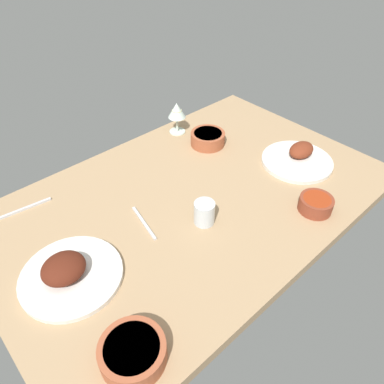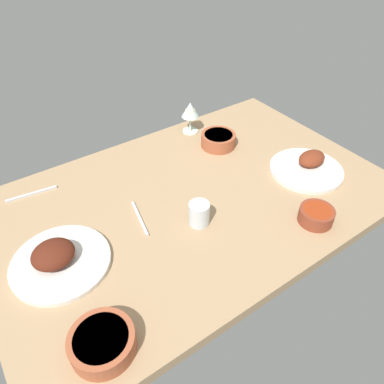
{
  "view_description": "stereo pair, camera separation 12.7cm",
  "coord_description": "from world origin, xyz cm",
  "px_view_note": "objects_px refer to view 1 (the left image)",
  "views": [
    {
      "loc": [
        -65.27,
        -71.49,
        89.01
      ],
      "look_at": [
        0.0,
        0.0,
        6.0
      ],
      "focal_mm": 34.0,
      "sensor_mm": 36.0,
      "label": 1
    },
    {
      "loc": [
        -55.32,
        -79.44,
        89.01
      ],
      "look_at": [
        0.0,
        0.0,
        6.0
      ],
      "focal_mm": 34.0,
      "sensor_mm": 36.0,
      "label": 2
    }
  ],
  "objects_px": {
    "plate_far_side": "(68,273)",
    "fork_loose": "(25,208)",
    "bowl_pasta": "(208,138)",
    "bowl_onions": "(133,352)",
    "water_tumbler": "(204,213)",
    "spoon_loose": "(144,223)",
    "plate_near_viewer": "(298,158)",
    "wine_glass": "(177,112)",
    "bowl_sauce": "(316,204)"
  },
  "relations": [
    {
      "from": "plate_far_side",
      "to": "fork_loose",
      "type": "xyz_separation_m",
      "value": [
        0.02,
        0.36,
        -0.02
      ]
    },
    {
      "from": "bowl_pasta",
      "to": "fork_loose",
      "type": "bearing_deg",
      "value": 170.14
    },
    {
      "from": "plate_far_side",
      "to": "bowl_onions",
      "type": "xyz_separation_m",
      "value": [
        0.0,
        -0.31,
        0.01
      ]
    },
    {
      "from": "bowl_onions",
      "to": "water_tumbler",
      "type": "height_order",
      "value": "water_tumbler"
    },
    {
      "from": "bowl_pasta",
      "to": "spoon_loose",
      "type": "height_order",
      "value": "bowl_pasta"
    },
    {
      "from": "bowl_pasta",
      "to": "water_tumbler",
      "type": "xyz_separation_m",
      "value": [
        -0.33,
        -0.32,
        0.01
      ]
    },
    {
      "from": "bowl_onions",
      "to": "bowl_pasta",
      "type": "distance_m",
      "value": 0.93
    },
    {
      "from": "plate_near_viewer",
      "to": "bowl_pasta",
      "type": "height_order",
      "value": "plate_near_viewer"
    },
    {
      "from": "bowl_onions",
      "to": "wine_glass",
      "type": "relative_size",
      "value": 1.13
    },
    {
      "from": "bowl_pasta",
      "to": "wine_glass",
      "type": "height_order",
      "value": "wine_glass"
    },
    {
      "from": "bowl_onions",
      "to": "bowl_sauce",
      "type": "height_order",
      "value": "bowl_onions"
    },
    {
      "from": "bowl_sauce",
      "to": "bowl_pasta",
      "type": "relative_size",
      "value": 0.79
    },
    {
      "from": "plate_near_viewer",
      "to": "bowl_onions",
      "type": "bearing_deg",
      "value": -167.78
    },
    {
      "from": "bowl_sauce",
      "to": "wine_glass",
      "type": "relative_size",
      "value": 0.81
    },
    {
      "from": "plate_far_side",
      "to": "bowl_onions",
      "type": "distance_m",
      "value": 0.31
    },
    {
      "from": "wine_glass",
      "to": "water_tumbler",
      "type": "xyz_separation_m",
      "value": [
        -0.3,
        -0.48,
        -0.06
      ]
    },
    {
      "from": "fork_loose",
      "to": "spoon_loose",
      "type": "relative_size",
      "value": 1.05
    },
    {
      "from": "bowl_pasta",
      "to": "wine_glass",
      "type": "relative_size",
      "value": 1.02
    },
    {
      "from": "bowl_pasta",
      "to": "wine_glass",
      "type": "bearing_deg",
      "value": 100.96
    },
    {
      "from": "bowl_onions",
      "to": "fork_loose",
      "type": "height_order",
      "value": "bowl_onions"
    },
    {
      "from": "wine_glass",
      "to": "spoon_loose",
      "type": "relative_size",
      "value": 0.84
    },
    {
      "from": "water_tumbler",
      "to": "plate_far_side",
      "type": "bearing_deg",
      "value": 167.82
    },
    {
      "from": "bowl_sauce",
      "to": "fork_loose",
      "type": "bearing_deg",
      "value": 137.52
    },
    {
      "from": "bowl_pasta",
      "to": "plate_far_side",
      "type": "bearing_deg",
      "value": -163.24
    },
    {
      "from": "bowl_onions",
      "to": "bowl_sauce",
      "type": "bearing_deg",
      "value": 0.08
    },
    {
      "from": "plate_near_viewer",
      "to": "plate_far_side",
      "type": "relative_size",
      "value": 0.96
    },
    {
      "from": "bowl_pasta",
      "to": "fork_loose",
      "type": "height_order",
      "value": "bowl_pasta"
    },
    {
      "from": "plate_near_viewer",
      "to": "spoon_loose",
      "type": "relative_size",
      "value": 1.65
    },
    {
      "from": "bowl_onions",
      "to": "water_tumbler",
      "type": "xyz_separation_m",
      "value": [
        0.43,
        0.21,
        0.01
      ]
    },
    {
      "from": "water_tumbler",
      "to": "spoon_loose",
      "type": "distance_m",
      "value": 0.2
    },
    {
      "from": "bowl_sauce",
      "to": "bowl_pasta",
      "type": "height_order",
      "value": "bowl_pasta"
    },
    {
      "from": "spoon_loose",
      "to": "water_tumbler",
      "type": "bearing_deg",
      "value": -117.86
    },
    {
      "from": "bowl_pasta",
      "to": "fork_loose",
      "type": "distance_m",
      "value": 0.75
    },
    {
      "from": "wine_glass",
      "to": "bowl_pasta",
      "type": "bearing_deg",
      "value": -79.04
    },
    {
      "from": "plate_far_side",
      "to": "fork_loose",
      "type": "distance_m",
      "value": 0.36
    },
    {
      "from": "plate_far_side",
      "to": "bowl_sauce",
      "type": "height_order",
      "value": "plate_far_side"
    },
    {
      "from": "plate_near_viewer",
      "to": "bowl_sauce",
      "type": "bearing_deg",
      "value": -133.29
    },
    {
      "from": "plate_far_side",
      "to": "fork_loose",
      "type": "bearing_deg",
      "value": 86.05
    },
    {
      "from": "bowl_onions",
      "to": "wine_glass",
      "type": "distance_m",
      "value": 1.01
    },
    {
      "from": "plate_far_side",
      "to": "bowl_sauce",
      "type": "bearing_deg",
      "value": -22.14
    },
    {
      "from": "bowl_pasta",
      "to": "spoon_loose",
      "type": "xyz_separation_m",
      "value": [
        -0.48,
        -0.2,
        -0.03
      ]
    },
    {
      "from": "plate_near_viewer",
      "to": "bowl_onions",
      "type": "xyz_separation_m",
      "value": [
        -0.94,
        -0.2,
        0.01
      ]
    },
    {
      "from": "bowl_sauce",
      "to": "bowl_pasta",
      "type": "distance_m",
      "value": 0.54
    },
    {
      "from": "wine_glass",
      "to": "fork_loose",
      "type": "xyz_separation_m",
      "value": [
        -0.71,
        -0.03,
        -0.1
      ]
    },
    {
      "from": "plate_near_viewer",
      "to": "fork_loose",
      "type": "distance_m",
      "value": 1.03
    },
    {
      "from": "plate_far_side",
      "to": "spoon_loose",
      "type": "bearing_deg",
      "value": 6.36
    },
    {
      "from": "bowl_onions",
      "to": "spoon_loose",
      "type": "relative_size",
      "value": 0.95
    },
    {
      "from": "bowl_onions",
      "to": "water_tumbler",
      "type": "distance_m",
      "value": 0.48
    },
    {
      "from": "plate_near_viewer",
      "to": "bowl_sauce",
      "type": "xyz_separation_m",
      "value": [
        -0.19,
        -0.2,
        0.01
      ]
    },
    {
      "from": "water_tumbler",
      "to": "spoon_loose",
      "type": "relative_size",
      "value": 0.48
    }
  ]
}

